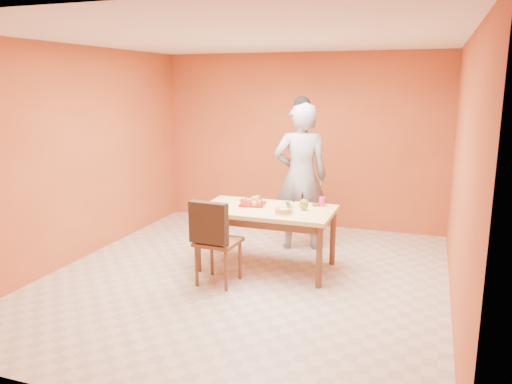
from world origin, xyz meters
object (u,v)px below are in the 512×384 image
(dining_table, at_px, (267,216))
(pastry_platter, at_px, (253,204))
(magenta_glass, at_px, (322,202))
(egg_ornament, at_px, (304,205))
(checker_tin, at_px, (316,205))
(dining_chair, at_px, (217,240))
(sponge_cake, at_px, (284,211))
(red_dinner_plate, at_px, (251,201))
(person, at_px, (301,177))

(dining_table, xyz_separation_m, pastry_platter, (-0.22, 0.10, 0.10))
(dining_table, bearing_deg, magenta_glass, 28.14)
(egg_ornament, bearing_deg, checker_tin, 63.22)
(pastry_platter, distance_m, egg_ornament, 0.66)
(egg_ornament, xyz_separation_m, magenta_glass, (0.16, 0.28, -0.01))
(dining_chair, bearing_deg, pastry_platter, 81.61)
(sponge_cake, bearing_deg, egg_ornament, 53.41)
(sponge_cake, distance_m, egg_ornament, 0.30)
(pastry_platter, distance_m, red_dinner_plate, 0.19)
(dining_table, relative_size, checker_tin, 18.08)
(sponge_cake, height_order, magenta_glass, magenta_glass)
(egg_ornament, bearing_deg, red_dinner_plate, 156.07)
(person, bearing_deg, checker_tin, 99.20)
(person, xyz_separation_m, egg_ornament, (0.26, -0.85, -0.17))
(dining_table, relative_size, person, 0.80)
(dining_table, distance_m, magenta_glass, 0.71)
(red_dinner_plate, distance_m, sponge_cake, 0.73)
(person, xyz_separation_m, checker_tin, (0.35, -0.60, -0.22))
(person, height_order, red_dinner_plate, person)
(dining_table, bearing_deg, person, 78.46)
(dining_chair, xyz_separation_m, checker_tin, (0.90, 0.94, 0.26))
(red_dinner_plate, height_order, sponge_cake, sponge_cake)
(dining_table, height_order, red_dinner_plate, red_dinner_plate)
(egg_ornament, bearing_deg, magenta_glass, 51.72)
(egg_ornament, distance_m, magenta_glass, 0.32)
(pastry_platter, height_order, checker_tin, checker_tin)
(person, height_order, sponge_cake, person)
(dining_chair, height_order, person, person)
(dining_table, height_order, egg_ornament, egg_ornament)
(dining_chair, bearing_deg, sponge_cake, 38.90)
(dining_table, xyz_separation_m, sponge_cake, (0.27, -0.19, 0.13))
(red_dinner_plate, distance_m, checker_tin, 0.83)
(checker_tin, bearing_deg, egg_ornament, -109.36)
(pastry_platter, bearing_deg, checker_tin, 15.14)
(person, relative_size, sponge_cake, 10.04)
(person, bearing_deg, red_dinner_plate, 32.01)
(dining_table, xyz_separation_m, dining_chair, (-0.37, -0.65, -0.15))
(dining_table, distance_m, pastry_platter, 0.26)
(dining_chair, xyz_separation_m, red_dinner_plate, (0.07, 0.92, 0.25))
(person, xyz_separation_m, sponge_cake, (0.08, -1.09, -0.20))
(egg_ornament, bearing_deg, sponge_cake, -134.01)
(magenta_glass, bearing_deg, person, 126.34)
(dining_table, bearing_deg, dining_chair, -119.66)
(dining_table, height_order, sponge_cake, sponge_cake)
(pastry_platter, distance_m, magenta_glass, 0.86)
(person, xyz_separation_m, red_dinner_plate, (-0.48, -0.63, -0.23))
(dining_chair, relative_size, person, 0.50)
(egg_ornament, bearing_deg, pastry_platter, 168.59)
(dining_table, relative_size, pastry_platter, 5.33)
(dining_chair, height_order, checker_tin, dining_chair)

